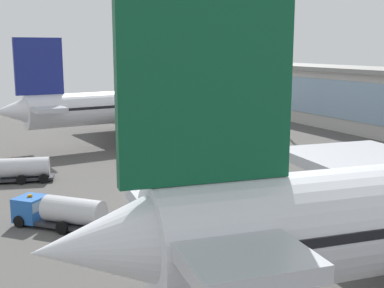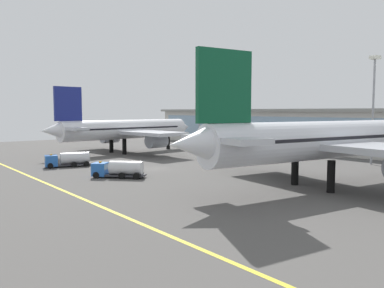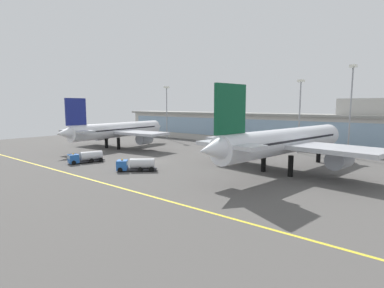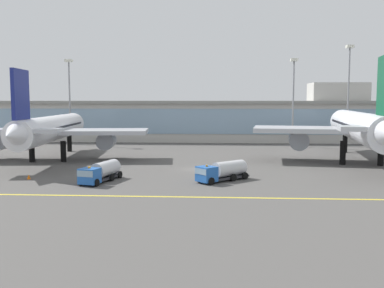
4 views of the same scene
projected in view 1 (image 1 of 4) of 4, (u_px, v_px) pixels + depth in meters
The scene contains 6 objects.
ground_plane at pixel (152, 198), 53.88m from camera, with size 182.22×182.22×0.00m, color #514F4C.
airliner_near_left at pixel (143, 106), 83.42m from camera, with size 39.47×47.35×17.16m.
fuel_tanker_truck at pixel (11, 170), 60.00m from camera, with size 4.87×9.36×2.90m.
baggage_tug_near at pixel (58, 211), 44.87m from camera, with size 8.28×7.93×2.90m.
apron_light_mast_centre at pixel (278, 50), 101.43m from camera, with size 1.80×1.80×23.16m.
safety_cone at pixel (13, 159), 71.20m from camera, with size 0.57×0.57×0.72m, color orange.
Camera 1 is at (48.41, -19.03, 15.78)m, focal length 47.46 mm.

